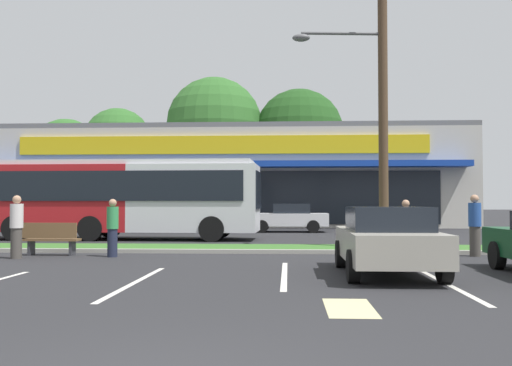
{
  "coord_description": "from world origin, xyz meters",
  "views": [
    {
      "loc": [
        1.15,
        -4.83,
        1.54
      ],
      "look_at": [
        -0.12,
        18.1,
        2.29
      ],
      "focal_mm": 41.15,
      "sensor_mm": 36.0,
      "label": 1
    }
  ],
  "objects_px": {
    "car_5": "(387,240)",
    "pedestrian_mid": "(17,227)",
    "utility_pole": "(378,89)",
    "pedestrian_by_pole": "(406,228)",
    "bus_stop_bench": "(51,238)",
    "car_0": "(168,218)",
    "pedestrian_far": "(113,228)",
    "city_bus": "(121,197)",
    "car_3": "(288,217)",
    "pedestrian_near_bench": "(475,225)"
  },
  "relations": [
    {
      "from": "city_bus",
      "to": "car_0",
      "type": "bearing_deg",
      "value": 85.28
    },
    {
      "from": "pedestrian_near_bench",
      "to": "pedestrian_mid",
      "type": "bearing_deg",
      "value": 36.24
    },
    {
      "from": "car_3",
      "to": "pedestrian_mid",
      "type": "distance_m",
      "value": 16.48
    },
    {
      "from": "bus_stop_bench",
      "to": "pedestrian_near_bench",
      "type": "height_order",
      "value": "pedestrian_near_bench"
    },
    {
      "from": "pedestrian_by_pole",
      "to": "car_0",
      "type": "bearing_deg",
      "value": 116.93
    },
    {
      "from": "bus_stop_bench",
      "to": "car_0",
      "type": "relative_size",
      "value": 0.39
    },
    {
      "from": "utility_pole",
      "to": "car_0",
      "type": "bearing_deg",
      "value": 128.56
    },
    {
      "from": "utility_pole",
      "to": "city_bus",
      "type": "relative_size",
      "value": 0.83
    },
    {
      "from": "bus_stop_bench",
      "to": "car_5",
      "type": "bearing_deg",
      "value": 155.78
    },
    {
      "from": "car_3",
      "to": "utility_pole",
      "type": "bearing_deg",
      "value": 103.67
    },
    {
      "from": "pedestrian_mid",
      "to": "pedestrian_far",
      "type": "height_order",
      "value": "pedestrian_mid"
    },
    {
      "from": "pedestrian_mid",
      "to": "city_bus",
      "type": "bearing_deg",
      "value": 108.08
    },
    {
      "from": "bus_stop_bench",
      "to": "pedestrian_far",
      "type": "relative_size",
      "value": 0.98
    },
    {
      "from": "utility_pole",
      "to": "pedestrian_near_bench",
      "type": "relative_size",
      "value": 5.44
    },
    {
      "from": "utility_pole",
      "to": "pedestrian_mid",
      "type": "height_order",
      "value": "utility_pole"
    },
    {
      "from": "city_bus",
      "to": "car_3",
      "type": "xyz_separation_m",
      "value": [
        6.92,
        6.42,
        -1.01
      ]
    },
    {
      "from": "car_3",
      "to": "pedestrian_by_pole",
      "type": "distance_m",
      "value": 14.06
    },
    {
      "from": "pedestrian_near_bench",
      "to": "pedestrian_far",
      "type": "bearing_deg",
      "value": 34.06
    },
    {
      "from": "car_3",
      "to": "pedestrian_near_bench",
      "type": "height_order",
      "value": "pedestrian_near_bench"
    },
    {
      "from": "pedestrian_mid",
      "to": "pedestrian_far",
      "type": "xyz_separation_m",
      "value": [
        2.46,
        0.66,
        -0.05
      ]
    },
    {
      "from": "car_3",
      "to": "bus_stop_bench",
      "type": "bearing_deg",
      "value": 63.43
    },
    {
      "from": "pedestrian_by_pole",
      "to": "city_bus",
      "type": "bearing_deg",
      "value": 136.04
    },
    {
      "from": "pedestrian_far",
      "to": "pedestrian_mid",
      "type": "bearing_deg",
      "value": -1.34
    },
    {
      "from": "car_5",
      "to": "pedestrian_mid",
      "type": "distance_m",
      "value": 9.97
    },
    {
      "from": "utility_pole",
      "to": "pedestrian_by_pole",
      "type": "distance_m",
      "value": 4.76
    },
    {
      "from": "car_3",
      "to": "city_bus",
      "type": "bearing_deg",
      "value": 42.84
    },
    {
      "from": "pedestrian_near_bench",
      "to": "pedestrian_mid",
      "type": "xyz_separation_m",
      "value": [
        -12.71,
        -1.39,
        -0.02
      ]
    },
    {
      "from": "pedestrian_mid",
      "to": "pedestrian_far",
      "type": "bearing_deg",
      "value": 36.59
    },
    {
      "from": "pedestrian_near_bench",
      "to": "bus_stop_bench",
      "type": "bearing_deg",
      "value": 31.88
    },
    {
      "from": "car_5",
      "to": "pedestrian_by_pole",
      "type": "height_order",
      "value": "pedestrian_by_pole"
    },
    {
      "from": "car_3",
      "to": "pedestrian_near_bench",
      "type": "xyz_separation_m",
      "value": [
        5.3,
        -13.33,
        0.13
      ]
    },
    {
      "from": "bus_stop_bench",
      "to": "pedestrian_by_pole",
      "type": "distance_m",
      "value": 10.16
    },
    {
      "from": "city_bus",
      "to": "pedestrian_near_bench",
      "type": "bearing_deg",
      "value": -27.95
    },
    {
      "from": "utility_pole",
      "to": "car_3",
      "type": "xyz_separation_m",
      "value": [
        -2.85,
        11.71,
        -4.38
      ]
    },
    {
      "from": "car_3",
      "to": "pedestrian_far",
      "type": "xyz_separation_m",
      "value": [
        -4.96,
        -14.06,
        0.07
      ]
    },
    {
      "from": "pedestrian_near_bench",
      "to": "pedestrian_mid",
      "type": "height_order",
      "value": "pedestrian_near_bench"
    },
    {
      "from": "utility_pole",
      "to": "pedestrian_mid",
      "type": "bearing_deg",
      "value": -163.67
    },
    {
      "from": "car_0",
      "to": "utility_pole",
      "type": "bearing_deg",
      "value": -51.44
    },
    {
      "from": "car_0",
      "to": "car_5",
      "type": "relative_size",
      "value": 0.95
    },
    {
      "from": "city_bus",
      "to": "bus_stop_bench",
      "type": "height_order",
      "value": "city_bus"
    },
    {
      "from": "pedestrian_near_bench",
      "to": "pedestrian_far",
      "type": "height_order",
      "value": "pedestrian_near_bench"
    },
    {
      "from": "pedestrian_by_pole",
      "to": "pedestrian_far",
      "type": "distance_m",
      "value": 8.25
    },
    {
      "from": "utility_pole",
      "to": "pedestrian_by_pole",
      "type": "xyz_separation_m",
      "value": [
        0.44,
        -1.96,
        -4.32
      ]
    },
    {
      "from": "bus_stop_bench",
      "to": "car_0",
      "type": "height_order",
      "value": "car_0"
    },
    {
      "from": "bus_stop_bench",
      "to": "car_5",
      "type": "relative_size",
      "value": 0.37
    },
    {
      "from": "utility_pole",
      "to": "pedestrian_near_bench",
      "type": "distance_m",
      "value": 5.16
    },
    {
      "from": "car_0",
      "to": "pedestrian_by_pole",
      "type": "relative_size",
      "value": 2.55
    },
    {
      "from": "car_5",
      "to": "pedestrian_far",
      "type": "relative_size",
      "value": 2.66
    },
    {
      "from": "pedestrian_by_pole",
      "to": "bus_stop_bench",
      "type": "bearing_deg",
      "value": 171.74
    },
    {
      "from": "utility_pole",
      "to": "car_3",
      "type": "bearing_deg",
      "value": 103.67
    }
  ]
}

